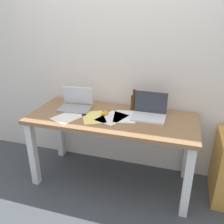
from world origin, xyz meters
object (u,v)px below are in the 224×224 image
beer_bottle (134,102)px  desk (112,127)px  laptop_right (149,112)px  laptop_left (76,104)px  computer_mouse (105,113)px

beer_bottle → desk: bearing=-124.7°
laptop_right → beer_bottle: laptop_right is taller
desk → laptop_left: laptop_left is taller
laptop_right → computer_mouse: bearing=-170.6°
laptop_left → beer_bottle: (0.59, 0.14, 0.04)m
laptop_right → laptop_left: bearing=179.9°
laptop_left → beer_bottle: bearing=13.1°
computer_mouse → desk: bearing=-0.9°
desk → beer_bottle: (0.16, 0.24, 0.20)m
desk → laptop_right: size_ratio=5.16×
laptop_right → computer_mouse: size_ratio=3.18×
laptop_left → computer_mouse: bearing=-11.8°
desk → laptop_left: size_ratio=4.79×
laptop_left → laptop_right: 0.78m
computer_mouse → laptop_left: bearing=-175.2°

